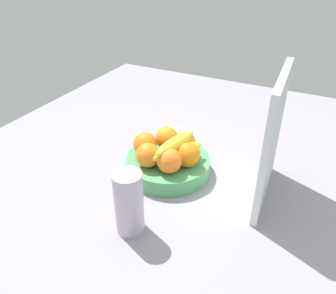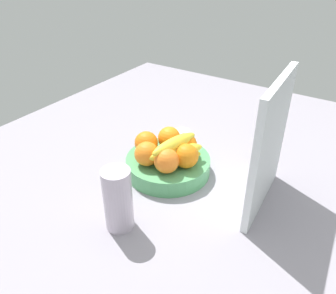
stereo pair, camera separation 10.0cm
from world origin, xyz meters
TOP-DOWN VIEW (x-y plane):
  - ground_plane at (0.00, 0.00)cm, footprint 180.00×140.00cm
  - fruit_bowl at (-3.72, 1.52)cm, footprint 26.07×26.07cm
  - orange_front_left at (-2.53, -5.78)cm, footprint 7.31×7.31cm
  - orange_front_right at (2.47, -1.91)cm, footprint 7.31×7.31cm
  - orange_center at (2.34, 5.00)cm, footprint 7.31×7.31cm
  - orange_back_left at (-2.95, 8.38)cm, footprint 7.31×7.31cm
  - orange_back_right at (-8.20, 4.92)cm, footprint 7.31×7.31cm
  - orange_top_stack at (-9.00, -1.51)cm, footprint 7.31×7.31cm
  - banana_bunch at (-2.69, 4.47)cm, footprint 17.47×15.54cm
  - cutting_board at (-6.03, 30.74)cm, footprint 28.06×3.65cm
  - thermos_tumbler at (22.68, 4.29)cm, footprint 7.19×7.19cm
  - jar_lid at (-26.08, -6.96)cm, footprint 6.59×6.59cm

SIDE VIEW (x-z plane):
  - ground_plane at x=0.00cm, z-range -3.00..0.00cm
  - jar_lid at x=-26.08cm, z-range 0.00..1.77cm
  - fruit_bowl at x=-3.72cm, z-range 0.00..5.12cm
  - thermos_tumbler at x=22.68cm, z-range 0.00..17.06cm
  - orange_front_left at x=-2.53cm, z-range 5.12..12.43cm
  - orange_front_right at x=2.47cm, z-range 5.12..12.43cm
  - orange_center at x=2.34cm, z-range 5.12..12.43cm
  - orange_back_left at x=-2.95cm, z-range 5.12..12.43cm
  - orange_back_right at x=-8.20cm, z-range 5.12..12.43cm
  - orange_top_stack at x=-9.00cm, z-range 5.12..12.43cm
  - banana_bunch at x=-2.69cm, z-range 5.12..13.52cm
  - cutting_board at x=-6.03cm, z-range 0.00..36.00cm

